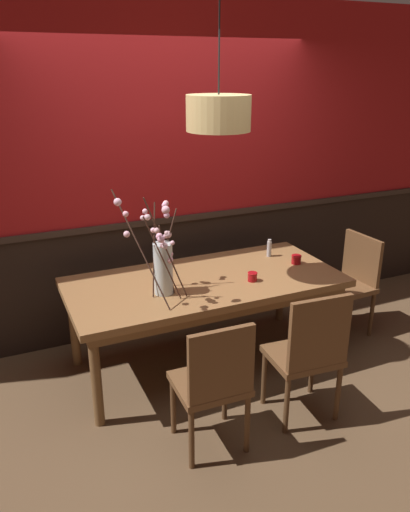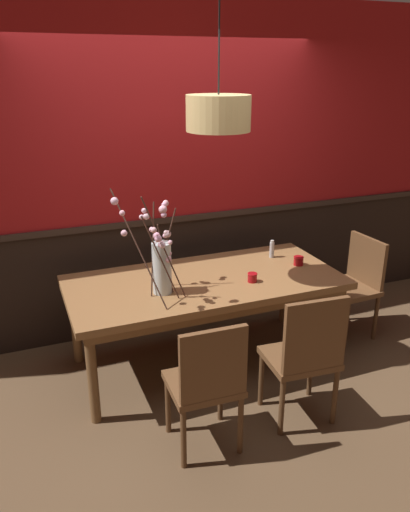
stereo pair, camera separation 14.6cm
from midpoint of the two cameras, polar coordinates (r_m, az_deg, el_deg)
ground_plane at (r=4.22m, az=-1.01°, el=-11.95°), size 24.00×24.00×0.00m
back_wall at (r=4.39m, az=-5.31°, el=9.16°), size 6.01×0.14×2.82m
dining_table at (r=3.90m, az=-1.08°, el=-3.73°), size 2.10×0.99×0.74m
chair_head_east_end at (r=4.66m, az=15.43°, el=-2.41°), size 0.41×0.48×0.89m
chair_far_side_left at (r=4.64m, az=-9.36°, el=-1.87°), size 0.43×0.41×0.90m
chair_near_side_right at (r=3.40m, az=10.52°, el=-10.54°), size 0.48×0.42×0.95m
chair_far_side_right at (r=4.81m, az=-1.84°, el=-0.74°), size 0.45×0.43×0.90m
chair_near_side_left at (r=3.10m, az=-0.36°, el=-13.99°), size 0.44×0.41×0.91m
vase_with_blossoms at (r=3.55m, az=-6.06°, el=-0.89°), size 0.51×0.50×0.78m
candle_holder_nearer_center at (r=4.21m, az=9.35°, el=-0.38°), size 0.08×0.08×0.07m
candle_holder_nearer_edge at (r=3.83m, az=4.32°, el=-2.35°), size 0.08×0.08×0.07m
condiment_bottle at (r=4.33m, az=6.34°, el=0.87°), size 0.04×0.04×0.15m
pendant_lamp at (r=3.54m, az=0.32°, el=15.90°), size 0.44×0.44×0.96m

